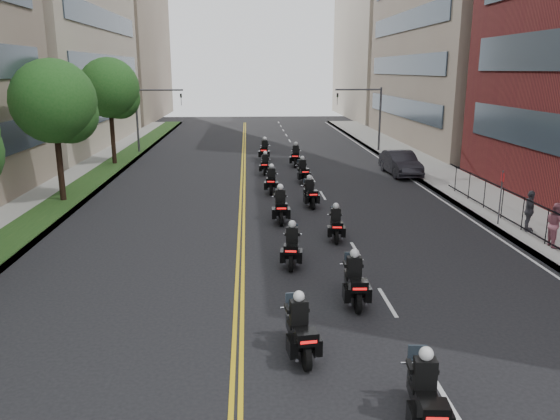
# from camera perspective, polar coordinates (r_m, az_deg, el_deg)

# --- Properties ---
(sidewalk_right) EXTENTS (4.00, 90.00, 0.15)m
(sidewalk_right) POSITION_cam_1_polar(r_m,az_deg,el_deg) (34.03, 19.34, 1.77)
(sidewalk_right) COLOR gray
(sidewalk_right) RESTS_ON ground
(sidewalk_left) EXTENTS (4.00, 90.00, 0.15)m
(sidewalk_left) POSITION_cam_1_polar(r_m,az_deg,el_deg) (33.24, -22.45, 1.19)
(sidewalk_left) COLOR gray
(sidewalk_left) RESTS_ON ground
(grass_strip) EXTENTS (2.00, 90.00, 0.04)m
(grass_strip) POSITION_cam_1_polar(r_m,az_deg,el_deg) (32.96, -21.15, 1.38)
(grass_strip) COLOR #173C16
(grass_strip) RESTS_ON sidewalk_left
(building_right_far) EXTENTS (15.00, 28.00, 26.00)m
(building_right_far) POSITION_cam_1_polar(r_m,az_deg,el_deg) (86.82, 12.31, 18.07)
(building_right_far) COLOR #AE9D8C
(building_right_far) RESTS_ON ground
(building_left_far) EXTENTS (16.00, 28.00, 26.00)m
(building_left_far) POSITION_cam_1_polar(r_m,az_deg,el_deg) (86.38, -18.29, 17.71)
(building_left_far) COLOR gray
(building_left_far) RESTS_ON ground
(street_trees) EXTENTS (4.40, 38.40, 7.98)m
(street_trees) POSITION_cam_1_polar(r_m,az_deg,el_deg) (26.25, -25.97, 8.78)
(street_trees) COLOR black
(street_trees) RESTS_ON ground
(traffic_signal_right) EXTENTS (4.09, 0.20, 5.60)m
(traffic_signal_right) POSITION_cam_1_polar(r_m,az_deg,el_deg) (48.91, 9.33, 10.32)
(traffic_signal_right) COLOR #3F3F44
(traffic_signal_right) RESTS_ON ground
(traffic_signal_left) EXTENTS (4.09, 0.20, 5.60)m
(traffic_signal_left) POSITION_cam_1_polar(r_m,az_deg,el_deg) (48.47, -13.63, 10.08)
(traffic_signal_left) COLOR #3F3F44
(traffic_signal_left) RESTS_ON ground
(motorcycle_1) EXTENTS (0.64, 2.34, 1.72)m
(motorcycle_1) POSITION_cam_1_polar(r_m,az_deg,el_deg) (11.97, 14.91, -18.40)
(motorcycle_1) COLOR black
(motorcycle_1) RESTS_ON ground
(motorcycle_2) EXTENTS (0.69, 2.30, 1.70)m
(motorcycle_2) POSITION_cam_1_polar(r_m,az_deg,el_deg) (14.13, 2.09, -12.51)
(motorcycle_2) COLOR black
(motorcycle_2) RESTS_ON ground
(motorcycle_3) EXTENTS (0.55, 2.35, 1.73)m
(motorcycle_3) POSITION_cam_1_polar(r_m,az_deg,el_deg) (17.21, 7.79, -7.50)
(motorcycle_3) COLOR black
(motorcycle_3) RESTS_ON ground
(motorcycle_4) EXTENTS (0.68, 2.28, 1.69)m
(motorcycle_4) POSITION_cam_1_polar(r_m,az_deg,el_deg) (20.29, 1.25, -3.96)
(motorcycle_4) COLOR black
(motorcycle_4) RESTS_ON ground
(motorcycle_5) EXTENTS (0.59, 2.15, 1.58)m
(motorcycle_5) POSITION_cam_1_polar(r_m,az_deg,el_deg) (23.43, 5.85, -1.60)
(motorcycle_5) COLOR black
(motorcycle_5) RESTS_ON ground
(motorcycle_6) EXTENTS (0.57, 2.46, 1.82)m
(motorcycle_6) POSITION_cam_1_polar(r_m,az_deg,el_deg) (26.00, 0.05, 0.31)
(motorcycle_6) COLOR black
(motorcycle_6) RESTS_ON ground
(motorcycle_7) EXTENTS (0.62, 2.28, 1.69)m
(motorcycle_7) POSITION_cam_1_polar(r_m,az_deg,el_deg) (29.01, 3.13, 1.68)
(motorcycle_7) COLOR black
(motorcycle_7) RESTS_ON ground
(motorcycle_8) EXTENTS (0.62, 2.33, 1.72)m
(motorcycle_8) POSITION_cam_1_polar(r_m,az_deg,el_deg) (32.20, -0.89, 3.00)
(motorcycle_8) COLOR black
(motorcycle_8) RESTS_ON ground
(motorcycle_9) EXTENTS (0.62, 2.31, 1.70)m
(motorcycle_9) POSITION_cam_1_polar(r_m,az_deg,el_deg) (35.27, 2.38, 3.99)
(motorcycle_9) COLOR black
(motorcycle_9) RESTS_ON ground
(motorcycle_10) EXTENTS (0.59, 2.17, 1.60)m
(motorcycle_10) POSITION_cam_1_polar(r_m,az_deg,el_deg) (38.09, -1.56, 4.72)
(motorcycle_10) COLOR black
(motorcycle_10) RESTS_ON ground
(motorcycle_11) EXTENTS (0.74, 2.48, 1.83)m
(motorcycle_11) POSITION_cam_1_polar(r_m,az_deg,el_deg) (41.20, 1.65, 5.59)
(motorcycle_11) COLOR black
(motorcycle_11) RESTS_ON ground
(motorcycle_12) EXTENTS (0.70, 2.53, 1.87)m
(motorcycle_12) POSITION_cam_1_polar(r_m,az_deg,el_deg) (44.04, -1.62, 6.19)
(motorcycle_12) COLOR black
(motorcycle_12) RESTS_ON ground
(parked_sedan) EXTENTS (1.94, 5.05, 1.64)m
(parked_sedan) POSITION_cam_1_polar(r_m,az_deg,el_deg) (38.61, 12.48, 4.80)
(parked_sedan) COLOR black
(parked_sedan) RESTS_ON ground
(pedestrian_b) EXTENTS (0.72, 0.90, 1.79)m
(pedestrian_b) POSITION_cam_1_polar(r_m,az_deg,el_deg) (24.52, 26.87, -1.38)
(pedestrian_b) COLOR #985362
(pedestrian_b) RESTS_ON sidewalk_right
(pedestrian_c) EXTENTS (0.79, 1.16, 1.83)m
(pedestrian_c) POSITION_cam_1_polar(r_m,az_deg,el_deg) (26.30, 24.62, -0.09)
(pedestrian_c) COLOR #3E3E45
(pedestrian_c) RESTS_ON sidewalk_right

